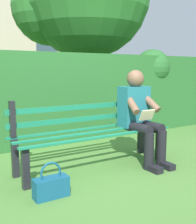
% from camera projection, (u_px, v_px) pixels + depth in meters
% --- Properties ---
extents(ground, '(60.00, 60.00, 0.00)m').
position_uv_depth(ground, '(94.00, 167.00, 3.42)').
color(ground, '#477533').
extents(park_bench, '(1.94, 0.53, 0.84)m').
position_uv_depth(park_bench, '(90.00, 132.00, 3.42)').
color(park_bench, black).
rests_on(park_bench, ground).
extents(person_seated, '(0.44, 0.73, 1.17)m').
position_uv_depth(person_seated, '(140.00, 114.00, 3.56)').
color(person_seated, '#1E6672').
rests_on(person_seated, ground).
extents(hedge_backdrop, '(5.95, 0.86, 1.58)m').
position_uv_depth(hedge_backdrop, '(71.00, 94.00, 4.84)').
color(hedge_backdrop, '#265B28').
rests_on(hedge_backdrop, ground).
extents(handbag, '(0.32, 0.14, 0.34)m').
position_uv_depth(handbag, '(51.00, 186.00, 2.59)').
color(handbag, navy).
rests_on(handbag, ground).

